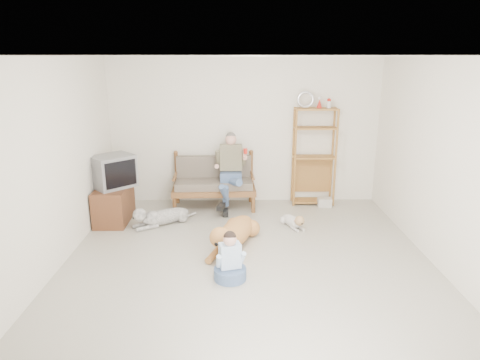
{
  "coord_description": "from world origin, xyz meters",
  "views": [
    {
      "loc": [
        -0.16,
        -5.16,
        2.69
      ],
      "look_at": [
        -0.1,
        1.0,
        0.91
      ],
      "focal_mm": 32.0,
      "sensor_mm": 36.0,
      "label": 1
    }
  ],
  "objects_px": {
    "etagere": "(314,156)",
    "tv_stand": "(114,204)",
    "loveseat": "(214,181)",
    "golden_retriever": "(232,234)"
  },
  "relations": [
    {
      "from": "tv_stand",
      "to": "golden_retriever",
      "type": "distance_m",
      "value": 2.28
    },
    {
      "from": "golden_retriever",
      "to": "loveseat",
      "type": "bearing_deg",
      "value": 120.75
    },
    {
      "from": "etagere",
      "to": "golden_retriever",
      "type": "distance_m",
      "value": 2.56
    },
    {
      "from": "loveseat",
      "to": "etagere",
      "type": "height_order",
      "value": "etagere"
    },
    {
      "from": "tv_stand",
      "to": "golden_retriever",
      "type": "relative_size",
      "value": 0.57
    },
    {
      "from": "loveseat",
      "to": "tv_stand",
      "type": "bearing_deg",
      "value": -158.82
    },
    {
      "from": "tv_stand",
      "to": "loveseat",
      "type": "bearing_deg",
      "value": 23.37
    },
    {
      "from": "etagere",
      "to": "tv_stand",
      "type": "relative_size",
      "value": 2.34
    },
    {
      "from": "etagere",
      "to": "loveseat",
      "type": "bearing_deg",
      "value": -174.97
    },
    {
      "from": "etagere",
      "to": "golden_retriever",
      "type": "relative_size",
      "value": 1.33
    }
  ]
}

